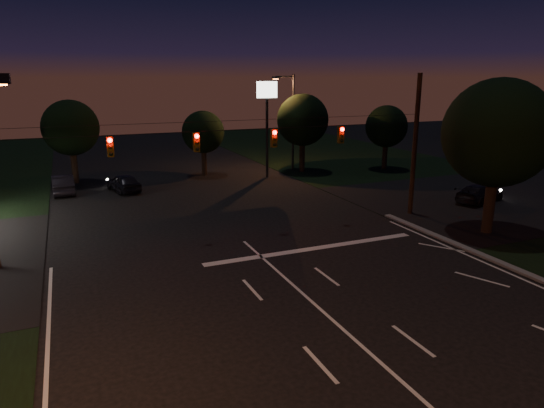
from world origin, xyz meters
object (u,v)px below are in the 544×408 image
tree_right_near (496,134)px  car_oncoming_a (124,183)px  utility_pole_right (410,214)px  car_cross (479,193)px  car_oncoming_b (63,184)px

tree_right_near → car_oncoming_a: size_ratio=2.12×
utility_pole_right → car_cross: (6.54, 0.53, 0.65)m
tree_right_near → car_oncoming_a: (-18.14, 18.96, -4.97)m
utility_pole_right → car_oncoming_a: utility_pole_right is taller
car_oncoming_a → car_oncoming_b: size_ratio=0.93×
car_oncoming_b → car_cross: car_oncoming_b is taller
utility_pole_right → car_oncoming_b: bearing=144.1°
car_oncoming_b → utility_pole_right: bearing=142.4°
car_oncoming_b → car_cross: (27.54, -14.68, -0.08)m
car_oncoming_b → car_cross: bearing=150.3°
car_oncoming_a → utility_pole_right: bearing=125.8°
utility_pole_right → car_oncoming_a: bearing=139.6°
tree_right_near → car_oncoming_b: 30.56m
car_oncoming_a → tree_right_near: bearing=119.9°
tree_right_near → utility_pole_right: bearing=107.5°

